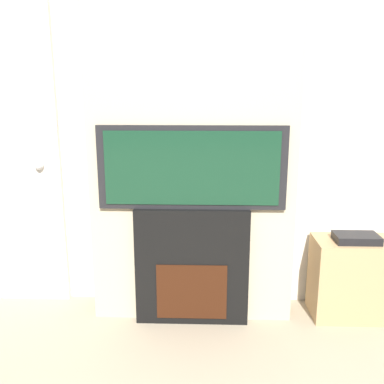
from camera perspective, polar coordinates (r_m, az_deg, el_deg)
wall_back at (r=2.89m, az=0.21°, el=10.75°), size 6.00×0.06×2.70m
chimney_breast at (r=2.72m, az=0.10°, el=10.56°), size 1.30×0.29×2.70m
fireplace at (r=2.80m, az=-0.00°, el=-9.78°), size 0.72×0.15×0.77m
television at (r=2.61m, az=-0.00°, el=3.28°), size 1.15×0.07×0.52m
media_stand at (r=3.09m, az=20.43°, el=-10.57°), size 0.50×0.31×0.59m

